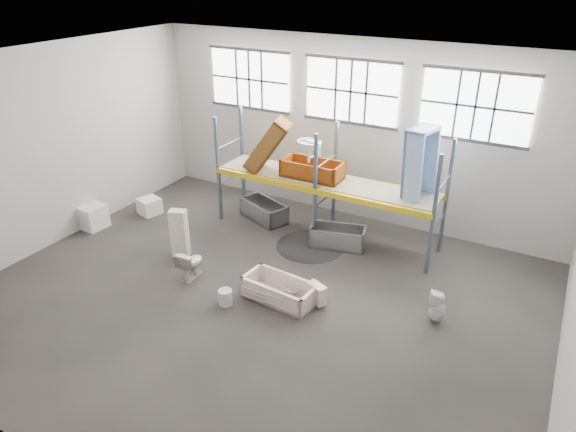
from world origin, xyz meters
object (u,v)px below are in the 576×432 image
Objects in this scene: carton_near at (91,216)px; toilet_white at (437,307)px; steel_tub_right at (338,236)px; blue_tub_upright at (420,165)px; bathtub_beige at (280,290)px; rust_tub_flat at (312,169)px; bucket at (225,297)px; cistern_tall at (179,233)px; steel_tub_left at (264,211)px; toilet_beige at (191,263)px.

toilet_white is at bearing 2.60° from carton_near.
blue_tub_upright is at bearing 17.66° from steel_tub_right.
steel_tub_right reaches higher than bathtub_beige.
bucket is at bearing -91.09° from rust_tub_flat.
cistern_tall is at bearing -0.76° from carton_near.
steel_tub_left is at bearing 34.80° from carton_near.
rust_tub_flat is (-0.87, 3.22, 1.58)m from bathtub_beige.
bathtub_beige is 3.69m from rust_tub_flat.
toilet_white is at bearing -62.21° from blue_tub_upright.
bathtub_beige is at bearing -119.07° from blue_tub_upright.
cistern_tall is 4.04m from steel_tub_right.
toilet_beige reaches higher than bathtub_beige.
steel_tub_left is at bearing 171.13° from steel_tub_right.
carton_near is (-6.45, -2.36, 0.07)m from steel_tub_right.
cistern_tall is 2.51m from bucket.
cistern_tall is 0.72× the size of blue_tub_upright.
carton_near is (-4.06, 0.69, -0.03)m from toilet_beige.
carton_near reaches higher than steel_tub_right.
rust_tub_flat is (-0.97, 0.40, 1.56)m from steel_tub_right.
toilet_beige is at bearing -88.25° from steel_tub_left.
rust_tub_flat reaches higher than steel_tub_left.
bathtub_beige is 1.11× the size of steel_tub_left.
steel_tub_right is (0.11, 2.83, 0.02)m from bathtub_beige.
blue_tub_upright reaches higher than steel_tub_right.
carton_near is (-8.23, -2.93, -2.07)m from blue_tub_upright.
blue_tub_upright reaches higher than rust_tub_flat.
cistern_tall reaches higher than toilet_beige.
blue_tub_upright is (2.75, 0.17, 0.57)m from rust_tub_flat.
toilet_beige is at bearing -55.82° from cistern_tall.
bathtub_beige is 4.57× the size of bucket.
cistern_tall is at bearing -104.81° from steel_tub_left.
steel_tub_right is 1.87× the size of carton_near.
bathtub_beige is 6.36m from carton_near.
carton_near is at bearing -159.88° from steel_tub_right.
bathtub_beige is 2.24× the size of toilet_beige.
bathtub_beige is at bearing -92.13° from toilet_white.
bucket is (2.18, -1.15, -0.46)m from cistern_tall.
toilet_beige is 5.88m from blue_tub_upright.
cistern_tall is (-3.12, 0.42, 0.40)m from bathtub_beige.
toilet_white is 2.03× the size of bucket.
toilet_beige is 0.50× the size of steel_tub_left.
blue_tub_upright reaches higher than toilet_beige.
steel_tub_left is (-5.58, 2.32, -0.09)m from toilet_white.
bucket is (1.34, -0.51, -0.18)m from toilet_beige.
carton_near is (-3.96, -2.75, 0.06)m from steel_tub_left.
steel_tub_right is at bearing 18.28° from cistern_tall.
cistern_tall reaches higher than carton_near.
toilet_beige is (-2.28, -0.22, 0.12)m from bathtub_beige.
rust_tub_flat is at bearing 88.91° from bucket.
toilet_beige is 0.94× the size of carton_near.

